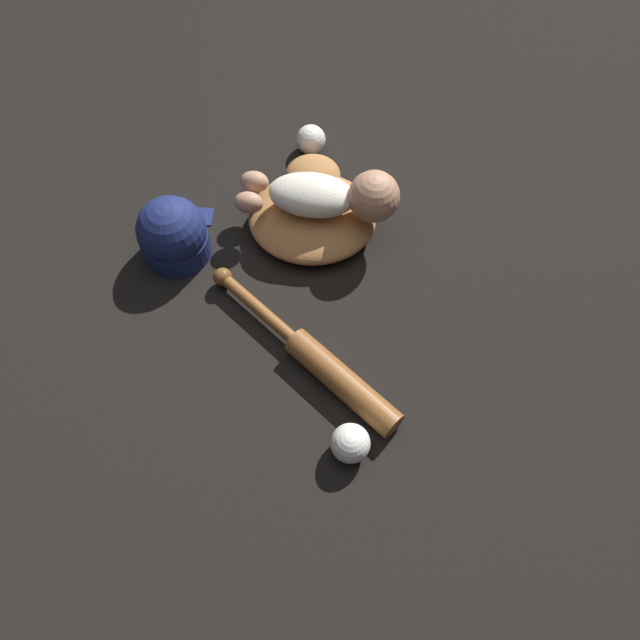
{
  "coord_description": "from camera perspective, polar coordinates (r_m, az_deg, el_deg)",
  "views": [
    {
      "loc": [
        0.39,
        -0.84,
        1.19
      ],
      "look_at": [
        0.13,
        -0.25,
        0.07
      ],
      "focal_mm": 35.0,
      "sensor_mm": 36.0,
      "label": 1
    }
  ],
  "objects": [
    {
      "name": "baseball_spare",
      "position": [
        1.66,
        -0.84,
        16.16
      ],
      "size": [
        0.08,
        0.08,
        0.08
      ],
      "color": "white",
      "rests_on": "ground"
    },
    {
      "name": "baby_figure",
      "position": [
        1.42,
        1.05,
        11.35
      ],
      "size": [
        0.38,
        0.19,
        0.12
      ],
      "color": "silver",
      "rests_on": "baseball_glove"
    },
    {
      "name": "baseball_cap",
      "position": [
        1.46,
        -13.3,
        7.66
      ],
      "size": [
        0.19,
        0.23,
        0.16
      ],
      "color": "navy",
      "rests_on": "ground"
    },
    {
      "name": "baseball",
      "position": [
        1.22,
        2.79,
        -11.19
      ],
      "size": [
        0.08,
        0.08,
        0.08
      ],
      "color": "white",
      "rests_on": "ground"
    },
    {
      "name": "baseball_glove",
      "position": [
        1.51,
        -0.83,
        10.09
      ],
      "size": [
        0.38,
        0.39,
        0.07
      ],
      "color": "#A8703D",
      "rests_on": "ground"
    },
    {
      "name": "ground_plane",
      "position": [
        1.51,
        -0.98,
        7.97
      ],
      "size": [
        6.0,
        6.0,
        0.0
      ],
      "primitive_type": "plane",
      "color": "black"
    },
    {
      "name": "baseball_bat",
      "position": [
        1.29,
        0.23,
        -4.07
      ],
      "size": [
        0.51,
        0.23,
        0.06
      ],
      "color": "brown",
      "rests_on": "ground"
    }
  ]
}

